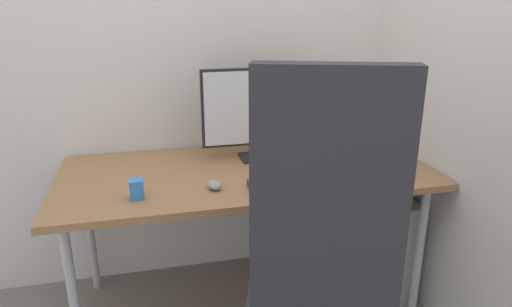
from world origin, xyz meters
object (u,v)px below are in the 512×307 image
at_px(monitor, 259,110).
at_px(office_chair, 322,256).
at_px(keyboard, 303,183).
at_px(filing_cabinet, 356,236).
at_px(notebook, 395,171).
at_px(pen_holder, 344,143).
at_px(mouse, 215,185).
at_px(desk_clamp_accessory, 137,189).

bearing_deg(monitor, office_chair, -90.31).
relative_size(monitor, keyboard, 1.22).
xyz_separation_m(filing_cabinet, notebook, (0.04, -0.24, 0.45)).
bearing_deg(notebook, monitor, 167.10).
xyz_separation_m(keyboard, pen_holder, (0.34, 0.35, 0.04)).
bearing_deg(monitor, notebook, -33.10).
bearing_deg(filing_cabinet, keyboard, -144.83).
height_order(keyboard, mouse, mouse).
bearing_deg(office_chair, monitor, 89.69).
xyz_separation_m(office_chair, keyboard, (0.10, 0.47, 0.05)).
bearing_deg(monitor, pen_holder, -5.21).
relative_size(office_chair, mouse, 15.90).
xyz_separation_m(office_chair, mouse, (-0.26, 0.53, 0.06)).
bearing_deg(pen_holder, keyboard, -133.74).
height_order(monitor, keyboard, monitor).
distance_m(pen_holder, desk_clamp_accessory, 1.05).
relative_size(filing_cabinet, pen_holder, 3.28).
xyz_separation_m(filing_cabinet, mouse, (-0.77, -0.23, 0.46)).
bearing_deg(desk_clamp_accessory, monitor, 32.24).
relative_size(office_chair, notebook, 8.35).
xyz_separation_m(pen_holder, desk_clamp_accessory, (-1.00, -0.32, -0.01)).
bearing_deg(filing_cabinet, mouse, -163.10).
relative_size(keyboard, notebook, 2.91).
distance_m(monitor, notebook, 0.68).
bearing_deg(mouse, monitor, 47.04).
height_order(keyboard, notebook, keyboard).
height_order(monitor, notebook, monitor).
distance_m(filing_cabinet, notebook, 0.51).
xyz_separation_m(filing_cabinet, desk_clamp_accessory, (-1.07, -0.26, 0.48)).
relative_size(office_chair, pen_holder, 7.36).
height_order(keyboard, desk_clamp_accessory, desk_clamp_accessory).
bearing_deg(monitor, keyboard, -77.02).
bearing_deg(desk_clamp_accessory, notebook, 0.61).
bearing_deg(keyboard, filing_cabinet, 35.17).
height_order(office_chair, desk_clamp_accessory, office_chair).
bearing_deg(office_chair, filing_cabinet, 56.48).
bearing_deg(pen_holder, notebook, -71.00).
distance_m(monitor, keyboard, 0.46).
relative_size(filing_cabinet, mouse, 7.09).
distance_m(monitor, mouse, 0.48).
bearing_deg(filing_cabinet, pen_holder, 136.22).
bearing_deg(keyboard, mouse, 171.32).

